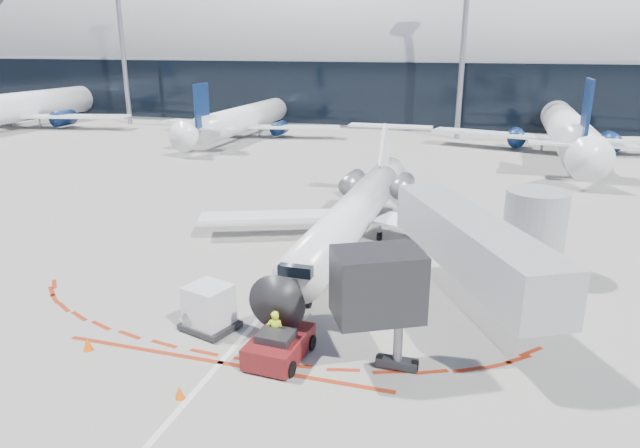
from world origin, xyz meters
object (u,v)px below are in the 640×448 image
(regional_jet, at_px, (355,212))
(uld_container, at_px, (209,308))
(ramp_worker, at_px, (275,333))
(pushback_tug, at_px, (279,345))

(regional_jet, bearing_deg, uld_container, -105.40)
(uld_container, bearing_deg, ramp_worker, -1.35)
(pushback_tug, bearing_deg, uld_container, 163.38)
(pushback_tug, height_order, uld_container, uld_container)
(pushback_tug, xyz_separation_m, uld_container, (-3.78, 1.38, 0.46))
(pushback_tug, height_order, ramp_worker, ramp_worker)
(pushback_tug, distance_m, uld_container, 4.05)
(pushback_tug, bearing_deg, regional_jet, 94.56)
(regional_jet, height_order, uld_container, regional_jet)
(regional_jet, relative_size, uld_container, 9.68)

